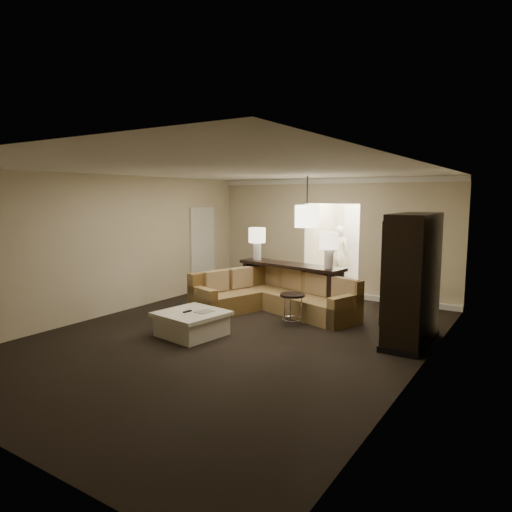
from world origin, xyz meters
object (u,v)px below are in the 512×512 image
Objects in this scene: drink_table at (292,303)px; sectional_sofa at (274,296)px; coffee_table at (192,323)px; person at (339,251)px; armoire at (412,282)px; console_table at (290,281)px.

sectional_sofa is at bearing 140.61° from drink_table.
coffee_table is 2.00× the size of drink_table.
drink_table is at bearing -21.52° from sectional_sofa.
sectional_sofa reaches higher than drink_table.
armoire is at bearing 122.13° from person.
console_table reaches higher than coffee_table.
drink_table is at bearing 53.19° from coffee_table.
console_table is 3.26m from person.
console_table is at bearing 120.09° from drink_table.
sectional_sofa is 1.57× the size of armoire.
armoire is (2.89, -0.56, 0.68)m from sectional_sofa.
sectional_sofa is 0.59m from console_table.
console_table is 1.36m from drink_table.
coffee_table is at bearing -153.89° from armoire.
coffee_table is (-0.36, -2.15, -0.12)m from sectional_sofa.
drink_table is (1.13, 1.52, 0.20)m from coffee_table.
drink_table is at bearing -177.86° from armoire.
sectional_sofa is 1.01m from drink_table.
console_table is (0.46, 2.68, 0.35)m from coffee_table.
sectional_sofa is at bearing 169.10° from armoire.
person reaches higher than console_table.
console_table is 3.03m from armoire.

